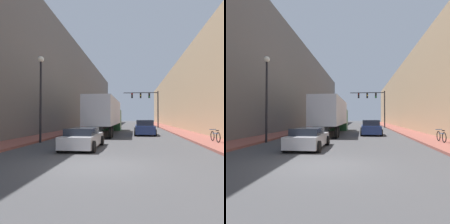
{
  "view_description": "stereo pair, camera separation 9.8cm",
  "coord_description": "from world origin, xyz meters",
  "views": [
    {
      "loc": [
        1.41,
        -8.41,
        1.89
      ],
      "look_at": [
        -0.56,
        10.42,
        2.33
      ],
      "focal_mm": 35.0,
      "sensor_mm": 36.0,
      "label": 1
    },
    {
      "loc": [
        1.5,
        -8.4,
        1.89
      ],
      "look_at": [
        -0.56,
        10.42,
        2.33
      ],
      "focal_mm": 35.0,
      "sensor_mm": 36.0,
      "label": 2
    }
  ],
  "objects": [
    {
      "name": "street_lamp",
      "position": [
        -5.53,
        7.08,
        4.15
      ],
      "size": [
        0.44,
        0.44,
        6.42
      ],
      "color": "black",
      "rests_on": "ground"
    },
    {
      "name": "building_left",
      "position": [
        -11.25,
        30.0,
        7.19
      ],
      "size": [
        6.0,
        80.0,
        14.38
      ],
      "color": "#66605B",
      "rests_on": "ground"
    },
    {
      "name": "ground_plane",
      "position": [
        0.0,
        0.0,
        0.0
      ],
      "size": [
        200.0,
        200.0,
        0.0
      ],
      "primitive_type": "plane",
      "color": "#424244"
    },
    {
      "name": "building_right",
      "position": [
        11.25,
        30.0,
        5.46
      ],
      "size": [
        6.0,
        80.0,
        10.92
      ],
      "color": "tan",
      "rests_on": "ground"
    },
    {
      "name": "sidewalk_left",
      "position": [
        -6.96,
        30.0,
        0.07
      ],
      "size": [
        2.57,
        80.0,
        0.15
      ],
      "color": "brown",
      "rests_on": "ground"
    },
    {
      "name": "sedan_car",
      "position": [
        -1.7,
        4.52,
        0.61
      ],
      "size": [
        2.07,
        4.36,
        1.25
      ],
      "color": "#B7B7BC",
      "rests_on": "ground"
    },
    {
      "name": "traffic_signal_gantry",
      "position": [
        3.89,
        30.94,
        4.67
      ],
      "size": [
        6.22,
        0.35,
        6.54
      ],
      "color": "black",
      "rests_on": "ground"
    },
    {
      "name": "parked_bicycle",
      "position": [
        7.05,
        7.65,
        0.53
      ],
      "size": [
        0.44,
        1.83,
        0.86
      ],
      "color": "black",
      "rests_on": "sidewalk_right"
    },
    {
      "name": "semi_truck",
      "position": [
        -1.85,
        16.78,
        2.19
      ],
      "size": [
        2.56,
        14.73,
        3.82
      ],
      "color": "#B2B7C1",
      "rests_on": "ground"
    },
    {
      "name": "suv_car",
      "position": [
        2.43,
        14.92,
        0.75
      ],
      "size": [
        2.18,
        4.74,
        1.58
      ],
      "color": "navy",
      "rests_on": "ground"
    },
    {
      "name": "sidewalk_right",
      "position": [
        6.96,
        30.0,
        0.07
      ],
      "size": [
        2.57,
        80.0,
        0.15
      ],
      "color": "brown",
      "rests_on": "ground"
    }
  ]
}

